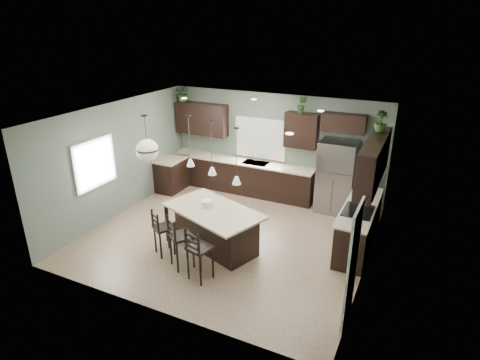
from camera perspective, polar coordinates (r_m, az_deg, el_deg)
name	(u,v)px	position (r m, az deg, el deg)	size (l,w,h in m)	color
ground	(228,236)	(9.20, -1.65, -7.99)	(6.00, 6.00, 0.00)	#9E8466
pantry_door	(352,265)	(6.61, 15.68, -11.61)	(0.04, 0.82, 2.04)	white
window_back	(260,138)	(11.05, 2.91, 5.93)	(1.35, 0.02, 1.00)	white
window_left	(94,164)	(9.65, -20.02, 2.21)	(0.02, 1.10, 1.00)	white
left_return_cabs	(171,175)	(11.61, -9.74, 0.71)	(0.60, 0.90, 0.90)	black
left_return_countertop	(171,160)	(11.44, -9.80, 2.89)	(0.66, 0.96, 0.04)	beige
back_lower_cabs	(241,177)	(11.33, 0.15, 0.50)	(4.20, 0.60, 0.90)	black
back_countertop	(241,161)	(11.15, 0.10, 2.71)	(4.20, 0.66, 0.04)	beige
sink_inset	(256,163)	(10.97, 2.23, 2.45)	(0.70, 0.45, 0.01)	gray
faucet	(255,158)	(10.90, 2.17, 3.12)	(0.02, 0.02, 0.28)	silver
back_upper_left	(202,119)	(11.59, -5.45, 8.65)	(1.55, 0.34, 0.90)	black
back_upper_right	(302,130)	(10.42, 8.75, 7.00)	(0.85, 0.34, 0.90)	black
fridge_header	(344,123)	(10.10, 14.58, 7.84)	(1.05, 0.34, 0.45)	black
right_lower_cabs	(359,227)	(9.02, 16.54, -6.38)	(0.60, 2.35, 0.90)	black
right_countertop	(360,207)	(8.81, 16.73, -3.65)	(0.66, 2.35, 0.04)	beige
cooktop	(358,211)	(8.55, 16.43, -4.23)	(0.58, 0.75, 0.02)	black
wall_oven_front	(342,229)	(8.81, 14.27, -6.81)	(0.01, 0.72, 0.60)	gray
right_upper_cabs	(374,161)	(8.42, 18.49, 2.52)	(0.34, 2.35, 0.90)	black
microwave	(366,184)	(8.30, 17.55, -0.59)	(0.40, 0.75, 0.40)	gray
refrigerator	(336,177)	(10.29, 13.56, 0.44)	(0.90, 0.74, 1.85)	gray
kitchen_island	(214,229)	(8.53, -3.75, -7.01)	(2.06, 1.17, 0.92)	black
serving_dish	(207,204)	(8.43, -4.73, -3.36)	(0.24, 0.24, 0.14)	white
bar_stool_left	(164,232)	(8.46, -10.76, -7.31)	(0.38, 0.38, 1.01)	black
bar_stool_center	(182,241)	(7.98, -8.32, -8.64)	(0.41, 0.41, 1.12)	black
bar_stool_right	(200,254)	(7.58, -5.70, -10.37)	(0.41, 0.41, 1.10)	black
pendant_left	(189,141)	(8.36, -7.21, 5.52)	(0.17, 0.17, 1.10)	white
pendant_center	(212,148)	(7.83, -4.07, 4.52)	(0.17, 0.17, 1.10)	silver
pendant_right	(236,156)	(7.34, -0.51, 3.37)	(0.17, 0.17, 1.10)	silver
chandelier	(146,138)	(8.51, -13.19, 5.80)	(0.51, 0.51, 0.99)	#EEE8C2
plant_back_left	(183,93)	(11.73, -8.11, 12.10)	(0.42, 0.36, 0.46)	#325A27
plant_back_right	(302,105)	(10.25, 8.79, 10.56)	(0.24, 0.19, 0.43)	#275425
plant_right_wall	(381,122)	(8.84, 19.40, 7.85)	(0.25, 0.25, 0.44)	#2F4E22
room_shell	(228,166)	(8.48, -1.78, 2.02)	(6.00, 6.00, 6.00)	#5C6A5D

